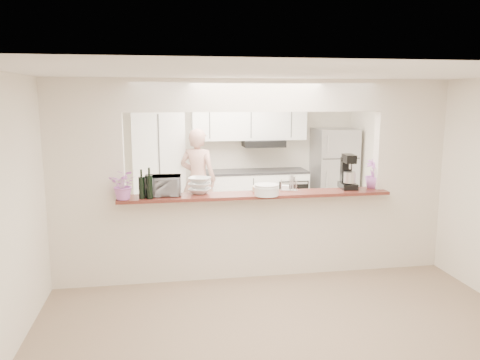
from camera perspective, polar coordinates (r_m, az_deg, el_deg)
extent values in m
plane|color=#9C846A|center=(6.22, 1.83, -11.42)|extent=(6.00, 6.00, 0.00)
cube|color=beige|center=(7.66, -0.47, -7.20)|extent=(5.00, 2.90, 0.01)
cube|color=white|center=(5.83, -18.25, -0.59)|extent=(0.90, 0.15, 2.50)
cube|color=white|center=(6.59, 19.65, 0.51)|extent=(0.90, 0.15, 2.50)
cube|color=white|center=(5.79, 1.96, 10.29)|extent=(3.20, 0.15, 0.40)
cube|color=white|center=(6.05, 1.86, -6.78)|extent=(3.20, 0.15, 1.05)
cube|color=maroon|center=(5.86, 1.99, -1.82)|extent=(3.40, 0.38, 0.04)
cube|color=white|center=(8.46, -9.77, 1.58)|extent=(0.90, 0.60, 2.10)
cube|color=white|center=(8.72, 1.26, -2.04)|extent=(2.10, 0.60, 0.90)
cube|color=#313134|center=(8.63, 1.27, 1.01)|extent=(2.10, 0.62, 0.04)
cube|color=white|center=(8.66, 1.14, 7.40)|extent=(2.10, 0.35, 0.75)
cube|color=black|center=(8.63, 2.89, 4.48)|extent=(0.75, 0.45, 0.12)
cube|color=black|center=(8.59, 6.57, -1.95)|extent=(0.55, 0.02, 0.55)
cube|color=#B0B0B5|center=(9.03, 11.35, 0.77)|extent=(0.75, 0.70, 1.70)
imported|color=pink|center=(5.63, -13.96, -0.55)|extent=(0.38, 0.35, 0.36)
cylinder|color=black|center=(5.62, -10.97, -0.87)|extent=(0.07, 0.07, 0.28)
cylinder|color=black|center=(5.59, -11.03, 1.01)|extent=(0.03, 0.03, 0.10)
cylinder|color=black|center=(5.64, -11.90, -0.94)|extent=(0.07, 0.07, 0.26)
cylinder|color=black|center=(5.61, -11.97, 0.82)|extent=(0.02, 0.02, 0.09)
imported|color=#A5A5AA|center=(5.79, -9.37, -0.68)|extent=(0.45, 0.32, 0.24)
imported|color=silver|center=(5.84, -4.95, -0.69)|extent=(0.36, 0.36, 0.20)
cylinder|color=white|center=(5.73, 3.25, -1.25)|extent=(0.29, 0.29, 0.13)
cylinder|color=white|center=(5.72, 3.26, -0.58)|extent=(0.30, 0.30, 0.01)
cylinder|color=white|center=(5.74, 3.25, -1.39)|extent=(0.30, 0.30, 0.10)
cylinder|color=white|center=(5.73, 3.25, -0.87)|extent=(0.31, 0.31, 0.01)
cylinder|color=maroon|center=(6.02, 3.61, -1.01)|extent=(0.14, 0.14, 0.07)
cylinder|color=beige|center=(5.99, 2.21, -1.04)|extent=(0.15, 0.15, 0.07)
cube|color=silver|center=(6.06, 5.97, -1.23)|extent=(0.24, 0.18, 0.01)
cube|color=white|center=(6.05, 5.98, -0.92)|extent=(0.11, 0.11, 0.05)
cube|color=black|center=(6.31, 13.00, -0.69)|extent=(0.22, 0.32, 0.08)
cube|color=black|center=(6.38, 12.79, 1.26)|extent=(0.14, 0.12, 0.32)
cube|color=black|center=(6.24, 13.16, 2.56)|extent=(0.15, 0.27, 0.11)
cylinder|color=#B7B7BC|center=(6.23, 13.22, 0.32)|extent=(0.15, 0.15, 0.14)
imported|color=#BF74D9|center=(6.43, 15.94, 0.73)|extent=(0.25, 0.25, 0.38)
imported|color=tan|center=(8.07, -5.14, 0.02)|extent=(0.76, 0.65, 1.75)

